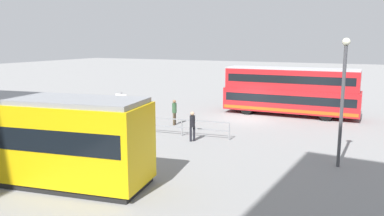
{
  "coord_description": "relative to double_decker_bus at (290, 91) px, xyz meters",
  "views": [
    {
      "loc": [
        -8.57,
        27.68,
        5.92
      ],
      "look_at": [
        1.73,
        6.02,
        1.7
      ],
      "focal_mm": 35.79,
      "sensor_mm": 36.0,
      "label": 1
    }
  ],
  "objects": [
    {
      "name": "info_sign",
      "position": [
        8.93,
        10.27,
        -0.19
      ],
      "size": [
        0.96,
        0.17,
        2.59
      ],
      "color": "slate",
      "rests_on": "ground"
    },
    {
      "name": "tram_yellow",
      "position": [
        8.34,
        19.54,
        -0.06
      ],
      "size": [
        13.15,
        4.66,
        3.64
      ],
      "color": "#E5B70C",
      "rests_on": "ground"
    },
    {
      "name": "pedestrian_near_railing",
      "position": [
        6.68,
        7.13,
        -0.9
      ],
      "size": [
        0.35,
        0.36,
        1.81
      ],
      "color": "#4C3F2D",
      "rests_on": "ground"
    },
    {
      "name": "street_lamp",
      "position": [
        -4.68,
        11.88,
        1.64
      ],
      "size": [
        0.36,
        0.36,
        6.05
      ],
      "color": "#4C4C51",
      "rests_on": "ground"
    },
    {
      "name": "pedestrian_crossing",
      "position": [
        3.6,
        10.64,
        -0.9
      ],
      "size": [
        0.45,
        0.45,
        1.8
      ],
      "color": "black",
      "rests_on": "ground"
    },
    {
      "name": "double_decker_bus",
      "position": [
        0.0,
        0.0,
        0.0
      ],
      "size": [
        10.51,
        2.61,
        3.81
      ],
      "color": "red",
      "rests_on": "ground"
    },
    {
      "name": "pedestrian_railing",
      "position": [
        4.76,
        9.76,
        -1.22
      ],
      "size": [
        6.18,
        0.71,
        1.08
      ],
      "color": "gray",
      "rests_on": "ground"
    },
    {
      "name": "ground_plane",
      "position": [
        2.66,
        3.0,
        -1.95
      ],
      "size": [
        160.0,
        160.0,
        0.0
      ],
      "primitive_type": "plane",
      "color": "gray"
    }
  ]
}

